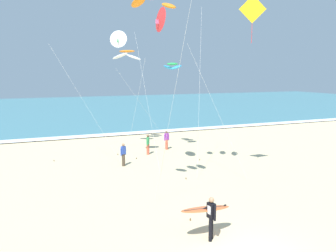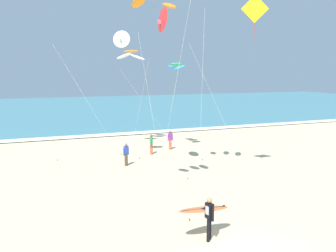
{
  "view_description": "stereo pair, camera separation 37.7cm",
  "coord_description": "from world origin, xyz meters",
  "px_view_note": "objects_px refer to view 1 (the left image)",
  "views": [
    {
      "loc": [
        -7.03,
        -9.44,
        6.36
      ],
      "look_at": [
        -0.76,
        5.5,
        3.93
      ],
      "focal_mm": 38.15,
      "sensor_mm": 36.0,
      "label": 1
    },
    {
      "loc": [
        -6.68,
        -9.58,
        6.36
      ],
      "look_at": [
        -0.76,
        5.5,
        3.93
      ],
      "focal_mm": 38.15,
      "sensor_mm": 36.0,
      "label": 2
    }
  ],
  "objects_px": {
    "bystander_green_top": "(148,144)",
    "kite_delta_ivory_close": "(118,39)",
    "kite_diamond_golden_far": "(251,14)",
    "kite_delta_scarlet_high": "(160,20)",
    "kite_arc_emerald_near": "(172,66)",
    "bystander_purple_top": "(167,140)",
    "kite_arc_rose_low": "(154,2)",
    "kite_arc_amber_distant": "(127,55)",
    "bystander_blue_top": "(123,154)",
    "surfer_trailing": "(208,212)"
  },
  "relations": [
    {
      "from": "surfer_trailing",
      "to": "kite_arc_emerald_near",
      "type": "relative_size",
      "value": 0.32
    },
    {
      "from": "kite_diamond_golden_far",
      "to": "kite_arc_amber_distant",
      "type": "distance_m",
      "value": 12.69
    },
    {
      "from": "kite_delta_scarlet_high",
      "to": "bystander_blue_top",
      "type": "height_order",
      "value": "kite_delta_scarlet_high"
    },
    {
      "from": "kite_arc_rose_low",
      "to": "kite_arc_amber_distant",
      "type": "distance_m",
      "value": 13.51
    },
    {
      "from": "kite_arc_emerald_near",
      "to": "bystander_blue_top",
      "type": "distance_m",
      "value": 8.62
    },
    {
      "from": "kite_arc_emerald_near",
      "to": "kite_delta_scarlet_high",
      "type": "relative_size",
      "value": 0.7
    },
    {
      "from": "kite_arc_amber_distant",
      "to": "kite_delta_ivory_close",
      "type": "xyz_separation_m",
      "value": [
        -2.15,
        -5.22,
        0.75
      ]
    },
    {
      "from": "kite_arc_emerald_near",
      "to": "kite_arc_rose_low",
      "type": "relative_size",
      "value": 0.72
    },
    {
      "from": "surfer_trailing",
      "to": "kite_arc_rose_low",
      "type": "xyz_separation_m",
      "value": [
        -0.43,
        4.67,
        8.54
      ]
    },
    {
      "from": "surfer_trailing",
      "to": "kite_arc_rose_low",
      "type": "bearing_deg",
      "value": 95.26
    },
    {
      "from": "kite_diamond_golden_far",
      "to": "kite_arc_emerald_near",
      "type": "bearing_deg",
      "value": 94.66
    },
    {
      "from": "kite_delta_ivory_close",
      "to": "bystander_green_top",
      "type": "xyz_separation_m",
      "value": [
        2.71,
        1.75,
        -7.76
      ]
    },
    {
      "from": "bystander_green_top",
      "to": "kite_delta_ivory_close",
      "type": "bearing_deg",
      "value": -147.05
    },
    {
      "from": "kite_arc_emerald_near",
      "to": "bystander_green_top",
      "type": "distance_m",
      "value": 6.55
    },
    {
      "from": "bystander_blue_top",
      "to": "bystander_purple_top",
      "type": "xyz_separation_m",
      "value": [
        4.77,
        3.76,
        0.0
      ]
    },
    {
      "from": "kite_arc_emerald_near",
      "to": "kite_arc_amber_distant",
      "type": "relative_size",
      "value": 0.87
    },
    {
      "from": "bystander_green_top",
      "to": "kite_arc_emerald_near",
      "type": "bearing_deg",
      "value": 18.28
    },
    {
      "from": "kite_diamond_golden_far",
      "to": "bystander_purple_top",
      "type": "distance_m",
      "value": 13.13
    },
    {
      "from": "kite_diamond_golden_far",
      "to": "kite_delta_scarlet_high",
      "type": "height_order",
      "value": "kite_diamond_golden_far"
    },
    {
      "from": "kite_arc_amber_distant",
      "to": "bystander_blue_top",
      "type": "xyz_separation_m",
      "value": [
        -2.16,
        -6.08,
        -7.01
      ]
    },
    {
      "from": "surfer_trailing",
      "to": "bystander_blue_top",
      "type": "relative_size",
      "value": 1.45
    },
    {
      "from": "kite_arc_emerald_near",
      "to": "kite_delta_scarlet_high",
      "type": "height_order",
      "value": "kite_delta_scarlet_high"
    },
    {
      "from": "kite_arc_rose_low",
      "to": "bystander_blue_top",
      "type": "height_order",
      "value": "kite_arc_rose_low"
    },
    {
      "from": "kite_arc_amber_distant",
      "to": "kite_arc_rose_low",
      "type": "bearing_deg",
      "value": -100.83
    },
    {
      "from": "kite_delta_ivory_close",
      "to": "kite_delta_scarlet_high",
      "type": "bearing_deg",
      "value": -69.3
    },
    {
      "from": "bystander_green_top",
      "to": "bystander_blue_top",
      "type": "distance_m",
      "value": 3.77
    },
    {
      "from": "kite_arc_amber_distant",
      "to": "bystander_green_top",
      "type": "relative_size",
      "value": 5.17
    },
    {
      "from": "surfer_trailing",
      "to": "kite_delta_scarlet_high",
      "type": "xyz_separation_m",
      "value": [
        1.42,
        8.67,
        8.37
      ]
    },
    {
      "from": "kite_arc_rose_low",
      "to": "kite_arc_amber_distant",
      "type": "height_order",
      "value": "kite_arc_rose_low"
    },
    {
      "from": "kite_delta_scarlet_high",
      "to": "kite_arc_amber_distant",
      "type": "xyz_separation_m",
      "value": [
        0.67,
        9.16,
        -1.6
      ]
    },
    {
      "from": "surfer_trailing",
      "to": "bystander_purple_top",
      "type": "height_order",
      "value": "surfer_trailing"
    },
    {
      "from": "kite_arc_emerald_near",
      "to": "kite_delta_scarlet_high",
      "type": "bearing_deg",
      "value": -119.27
    },
    {
      "from": "kite_arc_amber_distant",
      "to": "bystander_green_top",
      "type": "distance_m",
      "value": 7.84
    },
    {
      "from": "kite_delta_scarlet_high",
      "to": "kite_arc_emerald_near",
      "type": "bearing_deg",
      "value": 60.73
    },
    {
      "from": "kite_diamond_golden_far",
      "to": "bystander_purple_top",
      "type": "bearing_deg",
      "value": 96.6
    },
    {
      "from": "surfer_trailing",
      "to": "kite_diamond_golden_far",
      "type": "relative_size",
      "value": 0.22
    },
    {
      "from": "kite_delta_scarlet_high",
      "to": "surfer_trailing",
      "type": "bearing_deg",
      "value": -99.31
    },
    {
      "from": "kite_arc_rose_low",
      "to": "kite_delta_ivory_close",
      "type": "bearing_deg",
      "value": 87.38
    },
    {
      "from": "kite_delta_ivory_close",
      "to": "kite_diamond_golden_far",
      "type": "bearing_deg",
      "value": -49.02
    },
    {
      "from": "kite_arc_emerald_near",
      "to": "kite_delta_scarlet_high",
      "type": "distance_m",
      "value": 7.87
    },
    {
      "from": "surfer_trailing",
      "to": "bystander_blue_top",
      "type": "xyz_separation_m",
      "value": [
        -0.07,
        11.74,
        -0.24
      ]
    },
    {
      "from": "surfer_trailing",
      "to": "kite_delta_scarlet_high",
      "type": "bearing_deg",
      "value": 80.69
    },
    {
      "from": "kite_arc_emerald_near",
      "to": "bystander_purple_top",
      "type": "height_order",
      "value": "kite_arc_emerald_near"
    },
    {
      "from": "kite_arc_rose_low",
      "to": "bystander_green_top",
      "type": "xyz_separation_m",
      "value": [
        3.07,
        9.69,
        -8.78
      ]
    },
    {
      "from": "kite_arc_amber_distant",
      "to": "kite_delta_ivory_close",
      "type": "bearing_deg",
      "value": -112.4
    },
    {
      "from": "kite_delta_ivory_close",
      "to": "bystander_blue_top",
      "type": "xyz_separation_m",
      "value": [
        -0.01,
        -0.86,
        -7.76
      ]
    },
    {
      "from": "kite_arc_rose_low",
      "to": "bystander_blue_top",
      "type": "bearing_deg",
      "value": 87.11
    },
    {
      "from": "kite_diamond_golden_far",
      "to": "bystander_green_top",
      "type": "xyz_separation_m",
      "value": [
        -3.17,
        8.53,
        -8.81
      ]
    },
    {
      "from": "bystander_green_top",
      "to": "bystander_blue_top",
      "type": "bearing_deg",
      "value": -136.07
    },
    {
      "from": "kite_arc_rose_low",
      "to": "bystander_blue_top",
      "type": "distance_m",
      "value": 11.28
    }
  ]
}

